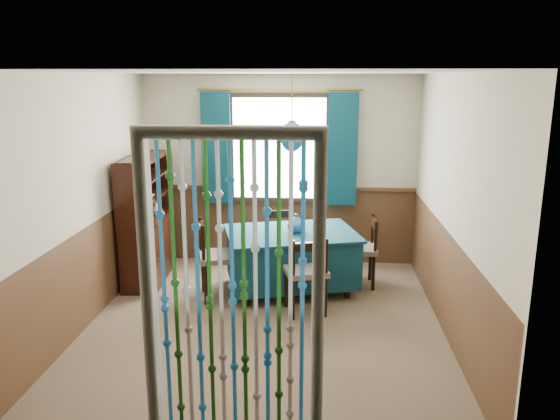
# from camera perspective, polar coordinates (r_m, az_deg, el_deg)

# --- Properties ---
(floor) EXTENTS (4.00, 4.00, 0.00)m
(floor) POSITION_cam_1_polar(r_m,az_deg,el_deg) (5.71, -1.59, -11.76)
(floor) COLOR brown
(floor) RESTS_ON ground
(ceiling) EXTENTS (4.00, 4.00, 0.00)m
(ceiling) POSITION_cam_1_polar(r_m,az_deg,el_deg) (5.15, -1.78, 14.21)
(ceiling) COLOR silver
(ceiling) RESTS_ON ground
(wall_back) EXTENTS (3.60, 0.00, 3.60)m
(wall_back) POSITION_cam_1_polar(r_m,az_deg,el_deg) (7.25, -0.05, 4.14)
(wall_back) COLOR #BDB39B
(wall_back) RESTS_ON ground
(wall_front) EXTENTS (3.60, 0.00, 3.60)m
(wall_front) POSITION_cam_1_polar(r_m,az_deg,el_deg) (3.39, -5.18, -7.16)
(wall_front) COLOR #BDB39B
(wall_front) RESTS_ON ground
(wall_left) EXTENTS (0.00, 4.00, 4.00)m
(wall_left) POSITION_cam_1_polar(r_m,az_deg,el_deg) (5.76, -19.78, 0.82)
(wall_left) COLOR #BDB39B
(wall_left) RESTS_ON ground
(wall_right) EXTENTS (0.00, 4.00, 4.00)m
(wall_right) POSITION_cam_1_polar(r_m,az_deg,el_deg) (5.41, 17.63, 0.20)
(wall_right) COLOR #BDB39B
(wall_right) RESTS_ON ground
(wainscot_back) EXTENTS (3.60, 0.00, 3.60)m
(wainscot_back) POSITION_cam_1_polar(r_m,az_deg,el_deg) (7.39, -0.05, -1.62)
(wainscot_back) COLOR #4A2F1C
(wainscot_back) RESTS_ON ground
(wainscot_front) EXTENTS (3.60, 0.00, 3.60)m
(wainscot_front) POSITION_cam_1_polar(r_m,az_deg,el_deg) (3.74, -4.88, -17.88)
(wainscot_front) COLOR #4A2F1C
(wainscot_front) RESTS_ON ground
(wainscot_left) EXTENTS (0.00, 4.00, 4.00)m
(wainscot_left) POSITION_cam_1_polar(r_m,az_deg,el_deg) (5.96, -19.07, -6.23)
(wainscot_left) COLOR #4A2F1C
(wainscot_left) RESTS_ON ground
(wainscot_right) EXTENTS (0.00, 4.00, 4.00)m
(wainscot_right) POSITION_cam_1_polar(r_m,az_deg,el_deg) (5.63, 16.93, -7.25)
(wainscot_right) COLOR #4A2F1C
(wainscot_right) RESTS_ON ground
(window) EXTENTS (1.32, 0.12, 1.42)m
(window) POSITION_cam_1_polar(r_m,az_deg,el_deg) (7.15, -0.08, 6.45)
(window) COLOR black
(window) RESTS_ON wall_back
(doorway) EXTENTS (1.16, 0.12, 2.18)m
(doorway) POSITION_cam_1_polar(r_m,az_deg,el_deg) (3.52, -4.95, -9.85)
(doorway) COLOR silver
(doorway) RESTS_ON ground
(dining_table) EXTENTS (1.70, 1.38, 0.71)m
(dining_table) POSITION_cam_1_polar(r_m,az_deg,el_deg) (6.40, 1.19, -4.86)
(dining_table) COLOR #0B2F3C
(dining_table) RESTS_ON floor
(chair_near) EXTENTS (0.52, 0.51, 0.86)m
(chair_near) POSITION_cam_1_polar(r_m,az_deg,el_deg) (5.78, 2.76, -6.52)
(chair_near) COLOR black
(chair_near) RESTS_ON floor
(chair_far) EXTENTS (0.47, 0.45, 0.82)m
(chair_far) POSITION_cam_1_polar(r_m,az_deg,el_deg) (6.98, -0.01, -3.11)
(chair_far) COLOR black
(chair_far) RESTS_ON floor
(chair_left) EXTENTS (0.54, 0.55, 0.90)m
(chair_left) POSITION_cam_1_polar(r_m,az_deg,el_deg) (6.22, -6.67, -4.91)
(chair_left) COLOR black
(chair_left) RESTS_ON floor
(chair_right) EXTENTS (0.41, 0.43, 0.85)m
(chair_right) POSITION_cam_1_polar(r_m,az_deg,el_deg) (6.61, 8.51, -4.08)
(chair_right) COLOR black
(chair_right) RESTS_ON floor
(sideboard) EXTENTS (0.48, 1.20, 1.54)m
(sideboard) POSITION_cam_1_polar(r_m,az_deg,el_deg) (6.94, -13.66, -2.65)
(sideboard) COLOR black
(sideboard) RESTS_ON floor
(pendant_lamp) EXTENTS (0.27, 0.27, 0.85)m
(pendant_lamp) POSITION_cam_1_polar(r_m,az_deg,el_deg) (6.10, 1.26, 7.68)
(pendant_lamp) COLOR olive
(pendant_lamp) RESTS_ON ceiling
(vase_table) EXTENTS (0.23, 0.23, 0.20)m
(vase_table) POSITION_cam_1_polar(r_m,az_deg,el_deg) (6.29, 1.68, -1.46)
(vase_table) COLOR #155590
(vase_table) RESTS_ON dining_table
(bowl_shelf) EXTENTS (0.22, 0.22, 0.05)m
(bowl_shelf) POSITION_cam_1_polar(r_m,az_deg,el_deg) (6.64, -13.84, 1.36)
(bowl_shelf) COLOR beige
(bowl_shelf) RESTS_ON sideboard
(vase_sideboard) EXTENTS (0.17, 0.17, 0.18)m
(vase_sideboard) POSITION_cam_1_polar(r_m,az_deg,el_deg) (7.03, -12.83, 0.24)
(vase_sideboard) COLOR beige
(vase_sideboard) RESTS_ON sideboard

